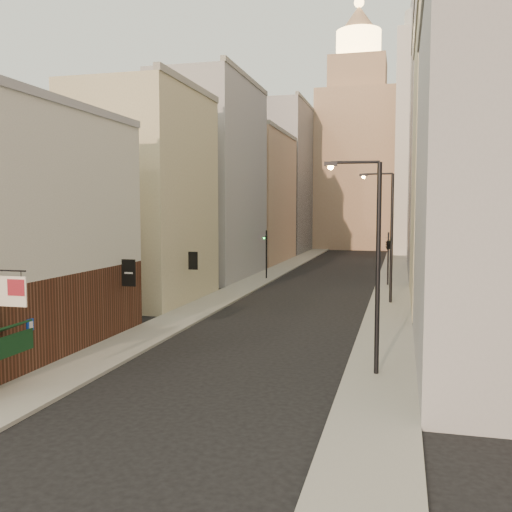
{
  "coord_description": "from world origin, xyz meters",
  "views": [
    {
      "loc": [
        7.28,
        -14.51,
        7.1
      ],
      "look_at": [
        -0.6,
        16.18,
        4.5
      ],
      "focal_mm": 40.0,
      "sensor_mm": 36.0,
      "label": 1
    }
  ],
  "objects_px": {
    "clock_tower": "(357,151)",
    "streetlamp_mid": "(388,230)",
    "traffic_light_right": "(388,244)",
    "white_tower": "(422,134)",
    "streetlamp_near": "(372,255)",
    "traffic_light_left": "(266,244)"
  },
  "relations": [
    {
      "from": "white_tower",
      "to": "streetlamp_mid",
      "type": "distance_m",
      "value": 50.91
    },
    {
      "from": "traffic_light_right",
      "to": "white_tower",
      "type": "bearing_deg",
      "value": -81.96
    },
    {
      "from": "streetlamp_mid",
      "to": "clock_tower",
      "type": "bearing_deg",
      "value": 103.77
    },
    {
      "from": "clock_tower",
      "to": "traffic_light_right",
      "type": "distance_m",
      "value": 55.12
    },
    {
      "from": "streetlamp_near",
      "to": "traffic_light_right",
      "type": "relative_size",
      "value": 1.82
    },
    {
      "from": "clock_tower",
      "to": "traffic_light_right",
      "type": "xyz_separation_m",
      "value": [
        7.09,
        -52.92,
        -13.68
      ]
    },
    {
      "from": "streetlamp_near",
      "to": "traffic_light_right",
      "type": "distance_m",
      "value": 29.41
    },
    {
      "from": "streetlamp_near",
      "to": "traffic_light_right",
      "type": "xyz_separation_m",
      "value": [
        -0.01,
        29.38,
        -1.25
      ]
    },
    {
      "from": "streetlamp_near",
      "to": "traffic_light_left",
      "type": "height_order",
      "value": "streetlamp_near"
    },
    {
      "from": "streetlamp_near",
      "to": "white_tower",
      "type": "bearing_deg",
      "value": 81.1
    },
    {
      "from": "white_tower",
      "to": "streetlamp_mid",
      "type": "relative_size",
      "value": 4.24
    },
    {
      "from": "streetlamp_near",
      "to": "streetlamp_mid",
      "type": "bearing_deg",
      "value": 83.81
    },
    {
      "from": "traffic_light_left",
      "to": "clock_tower",
      "type": "bearing_deg",
      "value": -78.46
    },
    {
      "from": "white_tower",
      "to": "clock_tower",
      "type": "bearing_deg",
      "value": 128.16
    },
    {
      "from": "clock_tower",
      "to": "white_tower",
      "type": "xyz_separation_m",
      "value": [
        11.0,
        -14.0,
        0.97
      ]
    },
    {
      "from": "white_tower",
      "to": "streetlamp_mid",
      "type": "xyz_separation_m",
      "value": [
        -3.72,
        -49.08,
        -13.01
      ]
    },
    {
      "from": "white_tower",
      "to": "streetlamp_mid",
      "type": "height_order",
      "value": "white_tower"
    },
    {
      "from": "white_tower",
      "to": "streetlamp_near",
      "type": "distance_m",
      "value": 69.72
    },
    {
      "from": "clock_tower",
      "to": "streetlamp_mid",
      "type": "bearing_deg",
      "value": -83.41
    },
    {
      "from": "traffic_light_right",
      "to": "streetlamp_mid",
      "type": "bearing_deg",
      "value": 104.89
    },
    {
      "from": "streetlamp_near",
      "to": "traffic_light_right",
      "type": "height_order",
      "value": "streetlamp_near"
    },
    {
      "from": "streetlamp_mid",
      "to": "traffic_light_left",
      "type": "bearing_deg",
      "value": 142.15
    }
  ]
}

